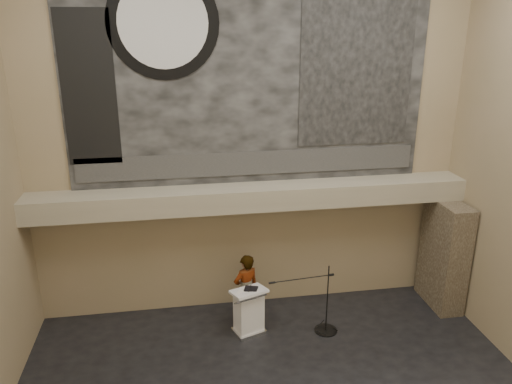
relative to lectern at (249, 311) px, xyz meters
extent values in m
cube|color=#8B7B58|center=(0.25, 1.33, 3.70)|extent=(10.00, 0.02, 8.50)
cube|color=#8B7B58|center=(0.25, -6.67, 3.70)|extent=(10.00, 0.02, 8.50)
cube|color=gray|center=(0.25, 0.93, 2.40)|extent=(10.00, 0.80, 0.50)
cylinder|color=#B2893D|center=(-1.35, 0.88, 2.12)|extent=(0.04, 0.04, 0.06)
cylinder|color=#B2893D|center=(2.15, 0.88, 2.12)|extent=(0.04, 0.04, 0.06)
cube|color=black|center=(0.25, 1.30, 5.15)|extent=(8.00, 0.05, 5.00)
cube|color=#2E2E2E|center=(0.25, 1.26, 3.10)|extent=(7.76, 0.02, 0.55)
cylinder|color=black|center=(-1.55, 1.26, 6.15)|extent=(2.30, 0.02, 2.30)
cylinder|color=silver|center=(-1.55, 1.24, 6.15)|extent=(1.84, 0.02, 1.84)
cube|color=black|center=(2.65, 1.26, 5.25)|extent=(2.60, 0.02, 3.60)
cube|color=black|center=(-3.15, 1.26, 4.85)|extent=(1.10, 0.02, 3.20)
cube|color=#403527|center=(4.90, 0.48, 0.80)|extent=(0.60, 1.40, 2.70)
cube|color=silver|center=(0.00, 0.00, -0.51)|extent=(0.81, 0.71, 0.08)
cube|color=white|center=(0.00, 0.00, 0.01)|extent=(0.69, 0.59, 0.96)
cube|color=white|center=(0.00, -0.02, 0.52)|extent=(0.89, 0.76, 0.13)
cube|color=black|center=(0.05, 0.00, 0.56)|extent=(0.35, 0.31, 0.04)
cube|color=white|center=(-0.12, -0.04, 0.55)|extent=(0.34, 0.39, 0.00)
imported|color=white|center=(0.00, 0.42, 0.32)|extent=(0.75, 0.63, 1.74)
cylinder|color=black|center=(1.75, -0.23, -0.54)|extent=(0.52, 0.52, 0.02)
cylinder|color=black|center=(1.75, -0.23, 0.28)|extent=(0.03, 0.03, 1.66)
cylinder|color=black|center=(1.10, -0.29, 0.88)|extent=(1.44, 0.16, 0.02)
camera|label=1|loc=(-1.42, -9.62, 6.23)|focal=35.00mm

